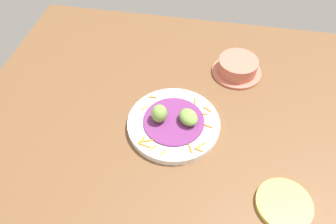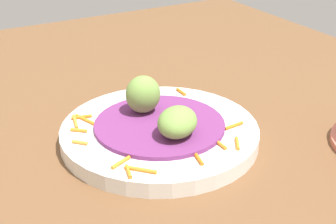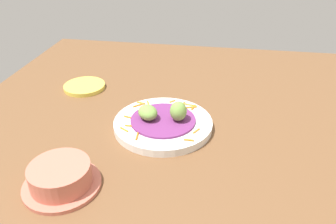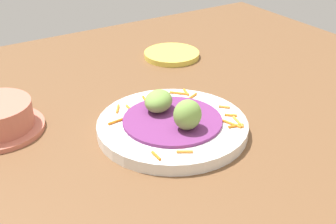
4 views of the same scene
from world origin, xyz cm
name	(u,v)px [view 4 (image 4 of 4)]	position (x,y,z in cm)	size (l,w,h in cm)	color
table_surface	(204,129)	(0.00, 0.00, 1.00)	(110.00, 110.00, 2.00)	brown
main_plate	(172,127)	(0.75, 5.71, 2.94)	(23.94, 23.94, 1.88)	white
cabbage_bed	(172,120)	(0.75, 5.71, 4.14)	(15.77, 15.77, 0.51)	#702D6B
carrot_garnish	(185,114)	(1.42, 2.81, 4.08)	(19.04, 19.69, 0.40)	orange
guac_scoop_left	(187,115)	(-2.90, 5.39, 6.76)	(4.40, 4.03, 4.74)	#759E47
guac_scoop_center	(159,101)	(4.41, 6.03, 6.07)	(4.39, 5.44, 3.36)	#759E47
side_plate_small	(172,55)	(27.86, -11.59, 2.59)	(12.19, 12.19, 1.17)	#E0CC4C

